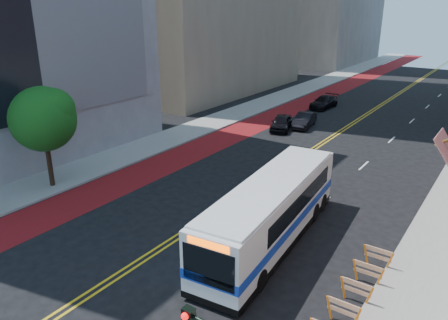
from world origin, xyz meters
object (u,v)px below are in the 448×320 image
at_px(street_tree, 44,117).
at_px(car_a, 281,123).
at_px(car_b, 304,120).
at_px(car_c, 324,102).
at_px(transit_bus, 272,210).

relative_size(street_tree, car_a, 1.56).
height_order(car_a, car_b, car_a).
relative_size(street_tree, car_c, 1.39).
height_order(car_b, car_c, car_b).
bearing_deg(car_a, car_c, 73.43).
height_order(street_tree, car_a, street_tree).
xyz_separation_m(street_tree, car_b, (7.66, 23.39, -4.21)).
xyz_separation_m(street_tree, transit_bus, (15.54, 2.09, -3.13)).
bearing_deg(transit_bus, car_c, 102.08).
bearing_deg(car_c, car_b, -77.75).
bearing_deg(transit_bus, car_a, 110.65).
height_order(street_tree, car_c, street_tree).
distance_m(street_tree, car_b, 24.97).
relative_size(car_a, car_b, 1.00).
bearing_deg(transit_bus, car_b, 104.96).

